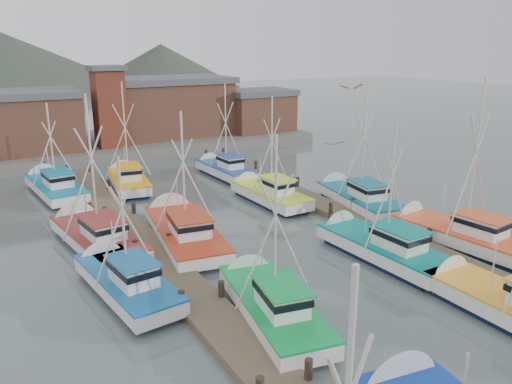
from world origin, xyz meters
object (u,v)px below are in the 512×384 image
boat_1 (509,305)px  boat_8 (183,230)px  boat_12 (128,179)px  lookout_tower (109,106)px  boat_4 (269,302)px

boat_1 → boat_8: 18.50m
boat_1 → boat_12: boat_12 is taller
lookout_tower → boat_12: lookout_tower is taller
boat_8 → boat_4: bearing=-82.3°
lookout_tower → boat_8: lookout_tower is taller
boat_4 → boat_12: bearing=98.7°
lookout_tower → boat_8: size_ratio=0.80×
lookout_tower → boat_4: size_ratio=0.93×
boat_8 → boat_12: size_ratio=1.10×
lookout_tower → boat_8: bearing=-95.4°
boat_8 → boat_12: 13.76m
boat_12 → boat_4: bearing=-83.1°
lookout_tower → boat_12: size_ratio=0.88×
boat_1 → boat_8: (-9.06, 16.12, 0.01)m
boat_1 → boat_12: size_ratio=0.93×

